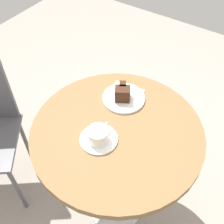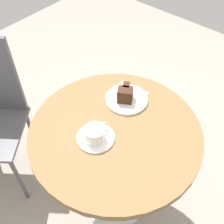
% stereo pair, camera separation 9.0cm
% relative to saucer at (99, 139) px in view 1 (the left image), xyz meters
% --- Properties ---
extents(ground_plane, '(4.40, 4.40, 0.01)m').
position_rel_saucer_xyz_m(ground_plane, '(0.08, -0.03, -0.75)').
color(ground_plane, gray).
rests_on(ground_plane, ground).
extents(cafe_table, '(0.73, 0.73, 0.74)m').
position_rel_saucer_xyz_m(cafe_table, '(0.08, -0.03, -0.13)').
color(cafe_table, brown).
rests_on(cafe_table, ground).
extents(saucer, '(0.16, 0.16, 0.01)m').
position_rel_saucer_xyz_m(saucer, '(0.00, 0.00, 0.00)').
color(saucer, white).
rests_on(saucer, cafe_table).
extents(coffee_cup, '(0.11, 0.08, 0.06)m').
position_rel_saucer_xyz_m(coffee_cup, '(-0.00, -0.00, 0.04)').
color(coffee_cup, white).
rests_on(coffee_cup, saucer).
extents(teaspoon, '(0.09, 0.02, 0.00)m').
position_rel_saucer_xyz_m(teaspoon, '(0.02, 0.05, 0.01)').
color(teaspoon, silver).
rests_on(teaspoon, saucer).
extents(cake_plate, '(0.20, 0.20, 0.01)m').
position_rel_saucer_xyz_m(cake_plate, '(0.25, 0.04, 0.00)').
color(cake_plate, white).
rests_on(cake_plate, cafe_table).
extents(cake_slice, '(0.10, 0.09, 0.07)m').
position_rel_saucer_xyz_m(cake_slice, '(0.25, 0.04, 0.04)').
color(cake_slice, '#422619').
rests_on(cake_slice, cake_plate).
extents(fork, '(0.08, 0.12, 0.00)m').
position_rel_saucer_xyz_m(fork, '(0.28, -0.01, 0.01)').
color(fork, silver).
rests_on(fork, cake_plate).
extents(napkin, '(0.17, 0.18, 0.00)m').
position_rel_saucer_xyz_m(napkin, '(0.28, 0.05, -0.00)').
color(napkin, tan).
rests_on(napkin, cafe_table).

